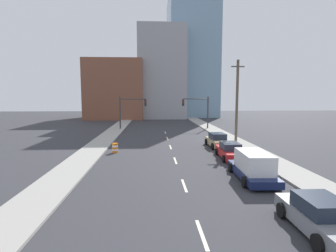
{
  "coord_description": "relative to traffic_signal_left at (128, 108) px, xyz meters",
  "views": [
    {
      "loc": [
        -1.96,
        -2.58,
        5.55
      ],
      "look_at": [
        -0.19,
        27.27,
        2.2
      ],
      "focal_mm": 28.0,
      "sensor_mm": 36.0,
      "label": 1
    }
  ],
  "objects": [
    {
      "name": "sidewalk_left",
      "position": [
        -2.08,
        5.54,
        -3.58
      ],
      "size": [
        2.74,
        95.21,
        0.15
      ],
      "color": "#9E9B93",
      "rests_on": "ground"
    },
    {
      "name": "sidewalk_right",
      "position": [
        14.19,
        5.54,
        -3.58
      ],
      "size": [
        2.74,
        95.21,
        0.15
      ],
      "color": "#9E9B93",
      "rests_on": "ground"
    },
    {
      "name": "lane_stripe_at_7m",
      "position": [
        6.05,
        -34.67,
        -3.65
      ],
      "size": [
        0.16,
        2.4,
        0.01
      ],
      "primitive_type": "cube",
      "color": "beige",
      "rests_on": "ground"
    },
    {
      "name": "lane_stripe_at_13m",
      "position": [
        6.05,
        -28.79,
        -3.65
      ],
      "size": [
        0.16,
        2.4,
        0.01
      ],
      "primitive_type": "cube",
      "color": "beige",
      "rests_on": "ground"
    },
    {
      "name": "lane_stripe_at_20m",
      "position": [
        6.05,
        -22.32,
        -3.65
      ],
      "size": [
        0.16,
        2.4,
        0.01
      ],
      "primitive_type": "cube",
      "color": "beige",
      "rests_on": "ground"
    },
    {
      "name": "lane_stripe_at_26m",
      "position": [
        6.05,
        -16.15,
        -3.65
      ],
      "size": [
        0.16,
        2.4,
        0.01
      ],
      "primitive_type": "cube",
      "color": "beige",
      "rests_on": "ground"
    },
    {
      "name": "lane_stripe_at_32m",
      "position": [
        6.05,
        -10.11,
        -3.65
      ],
      "size": [
        0.16,
        2.4,
        0.01
      ],
      "primitive_type": "cube",
      "color": "beige",
      "rests_on": "ground"
    },
    {
      "name": "lane_stripe_at_38m",
      "position": [
        6.05,
        -4.35,
        -3.65
      ],
      "size": [
        0.16,
        2.4,
        0.01
      ],
      "primitive_type": "cube",
      "color": "beige",
      "rests_on": "ground"
    },
    {
      "name": "building_brick_left",
      "position": [
        -5.22,
        24.84,
        3.6
      ],
      "size": [
        14.0,
        16.0,
        14.51
      ],
      "color": "brown",
      "rests_on": "ground"
    },
    {
      "name": "building_office_center",
      "position": [
        6.54,
        28.84,
        7.89
      ],
      "size": [
        12.0,
        20.0,
        23.08
      ],
      "color": "#99999E",
      "rests_on": "ground"
    },
    {
      "name": "building_glass_right",
      "position": [
        15.38,
        32.84,
        13.46
      ],
      "size": [
        13.0,
        20.0,
        34.22
      ],
      "color": "#7A9EB7",
      "rests_on": "ground"
    },
    {
      "name": "traffic_signal_left",
      "position": [
        0.0,
        0.0,
        0.0
      ],
      "size": [
        4.59,
        0.35,
        5.57
      ],
      "color": "#38383D",
      "rests_on": "ground"
    },
    {
      "name": "traffic_signal_right",
      "position": [
        12.24,
        0.0,
        0.0
      ],
      "size": [
        4.59,
        0.35,
        5.57
      ],
      "color": "#38383D",
      "rests_on": "ground"
    },
    {
      "name": "utility_pole_right_mid",
      "position": [
        14.33,
        -13.31,
        1.44
      ],
      "size": [
        1.6,
        0.32,
        9.94
      ],
      "color": "brown",
      "rests_on": "ground"
    },
    {
      "name": "traffic_barrel",
      "position": [
        0.34,
        -18.68,
        -3.18
      ],
      "size": [
        0.56,
        0.56,
        0.95
      ],
      "color": "orange",
      "rests_on": "ground"
    },
    {
      "name": "sedan_gray",
      "position": [
        10.9,
        -34.83,
        -2.97
      ],
      "size": [
        2.14,
        4.49,
        1.49
      ],
      "rotation": [
        0.0,
        0.0,
        -0.02
      ],
      "color": "slate",
      "rests_on": "ground"
    },
    {
      "name": "box_truck_navy",
      "position": [
        10.8,
        -27.89,
        -2.74
      ],
      "size": [
        2.47,
        5.53,
        1.91
      ],
      "rotation": [
        0.0,
        0.0,
        -0.05
      ],
      "color": "#141E47",
      "rests_on": "ground"
    },
    {
      "name": "sedan_red",
      "position": [
        11.07,
        -21.77,
        -2.99
      ],
      "size": [
        2.14,
        4.86,
        1.45
      ],
      "rotation": [
        0.0,
        0.0,
        -0.03
      ],
      "color": "red",
      "rests_on": "ground"
    },
    {
      "name": "sedan_tan",
      "position": [
        11.26,
        -16.36,
        -2.95
      ],
      "size": [
        2.21,
        4.44,
        1.54
      ],
      "rotation": [
        0.0,
        0.0,
        0.05
      ],
      "color": "tan",
      "rests_on": "ground"
    }
  ]
}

